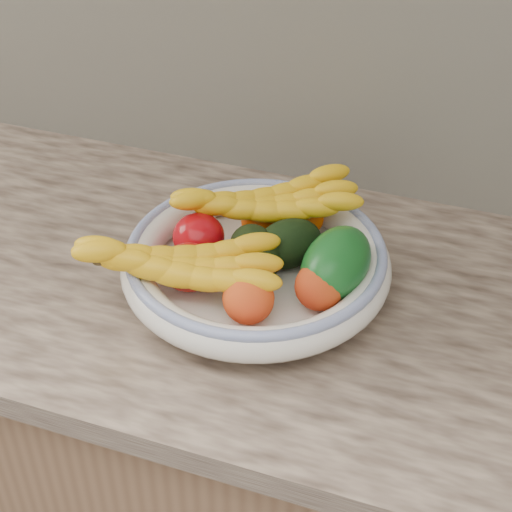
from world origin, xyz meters
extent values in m
cube|color=brown|center=(0.00, 1.68, 0.43)|extent=(2.40, 0.62, 0.86)
cube|color=tan|center=(0.00, 1.68, 0.88)|extent=(2.44, 0.66, 0.04)
cube|color=beige|center=(0.00, 1.99, 1.15)|extent=(2.40, 0.02, 0.50)
cylinder|color=white|center=(0.00, 1.66, 0.91)|extent=(0.13, 0.13, 0.02)
cylinder|color=white|center=(0.00, 1.66, 0.92)|extent=(0.32, 0.32, 0.01)
torus|color=white|center=(0.00, 1.66, 0.95)|extent=(0.39, 0.39, 0.05)
torus|color=#384E9E|center=(0.00, 1.66, 0.97)|extent=(0.37, 0.37, 0.02)
ellipsoid|color=#F15505|center=(-0.03, 1.75, 0.95)|extent=(0.07, 0.07, 0.05)
ellipsoid|color=#EB5A04|center=(0.04, 1.78, 0.95)|extent=(0.06, 0.06, 0.05)
ellipsoid|color=#AE080F|center=(-0.10, 1.67, 0.96)|extent=(0.09, 0.09, 0.07)
ellipsoid|color=red|center=(-0.08, 1.60, 0.96)|extent=(0.09, 0.09, 0.07)
ellipsoid|color=black|center=(0.00, 1.66, 0.96)|extent=(0.12, 0.12, 0.07)
ellipsoid|color=black|center=(0.04, 1.70, 0.96)|extent=(0.12, 0.13, 0.07)
ellipsoid|color=#0E4D17|center=(0.12, 1.66, 0.98)|extent=(0.13, 0.15, 0.12)
ellipsoid|color=orange|center=(0.02, 1.56, 0.97)|extent=(0.09, 0.09, 0.07)
ellipsoid|color=orange|center=(0.11, 1.62, 0.97)|extent=(0.09, 0.09, 0.07)
camera|label=1|loc=(0.30, 0.82, 1.65)|focal=55.00mm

